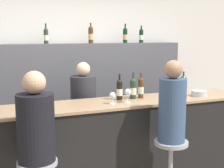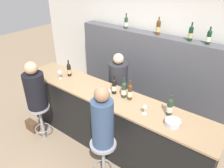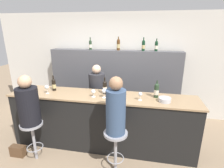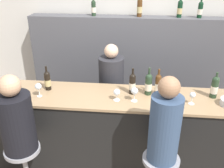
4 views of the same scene
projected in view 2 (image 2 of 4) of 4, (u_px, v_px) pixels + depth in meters
The scene contains 24 objects.
ground_plane at pixel (98, 154), 3.72m from camera, with size 16.00×16.00×0.00m, color #8C755B.
wall_back at pixel (156, 51), 4.38m from camera, with size 6.40×0.05×2.60m.
bar_counter at pixel (109, 121), 3.66m from camera, with size 3.43×0.63×1.06m.
back_bar_cabinet at pixel (149, 75), 4.44m from camera, with size 3.22×0.28×1.71m.
wine_bottle_counter_0 at pixel (69, 70), 3.92m from camera, with size 0.07×0.07×0.30m.
wine_bottle_counter_1 at pixel (114, 86), 3.38m from camera, with size 0.07×0.07×0.32m.
wine_bottle_counter_2 at pixel (124, 90), 3.28m from camera, with size 0.08×0.08×0.33m.
wine_bottle_counter_3 at pixel (130, 92), 3.22m from camera, with size 0.07×0.07×0.32m.
wine_bottle_counter_4 at pixel (170, 107), 2.89m from camera, with size 0.08×0.08×0.31m.
wine_bottle_backbar_0 at pixel (126, 23), 4.28m from camera, with size 0.07×0.07×0.30m.
wine_bottle_backbar_1 at pixel (158, 27), 3.91m from camera, with size 0.08×0.08×0.32m.
wine_bottle_backbar_2 at pixel (191, 33), 3.60m from camera, with size 0.08×0.08×0.31m.
wine_bottle_backbar_3 at pixel (209, 37), 3.45m from camera, with size 0.07×0.07×0.28m.
wine_glass_0 at pixel (60, 72), 3.82m from camera, with size 0.08×0.08×0.16m.
wine_glass_1 at pixel (98, 89), 3.36m from camera, with size 0.08×0.08×0.14m.
wine_glass_2 at pixel (108, 92), 3.24m from camera, with size 0.08×0.08×0.17m.
wine_glass_3 at pixel (145, 108), 2.92m from camera, with size 0.06×0.06×0.14m.
metal_bowl at pixel (173, 123), 2.75m from camera, with size 0.20×0.20×0.07m.
bar_stool_left at pixel (40, 114), 3.80m from camera, with size 0.37×0.37×0.71m.
guest_seated_left at pixel (35, 88), 3.55m from camera, with size 0.34×0.34×0.83m.
bar_stool_right at pixel (103, 151), 3.05m from camera, with size 0.37×0.37×0.71m.
guest_seated_right at pixel (102, 120), 2.78m from camera, with size 0.29×0.29×0.88m.
bartender at pixel (118, 93), 4.15m from camera, with size 0.35×0.35×1.49m.
handbag at pixel (32, 126), 4.21m from camera, with size 0.26×0.12×0.20m.
Camera 2 is at (1.80, -1.98, 2.86)m, focal length 35.00 mm.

